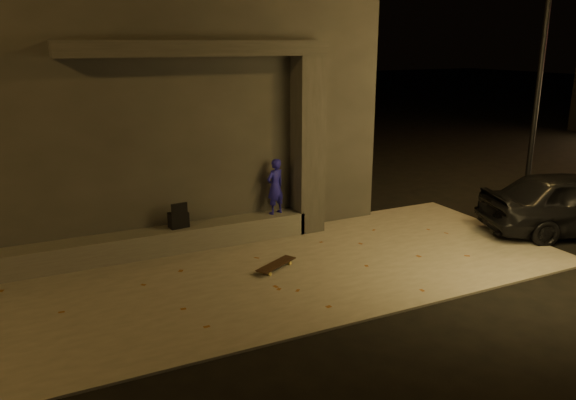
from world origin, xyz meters
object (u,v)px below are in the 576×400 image
column (308,146)px  skateboarder (275,186)px  skateboard (276,265)px  backpack (178,219)px

column → skateboarder: size_ratio=3.15×
skateboarder → skateboard: size_ratio=1.28×
skateboarder → backpack: 2.07m
column → backpack: size_ratio=7.20×
skateboarder → backpack: skateboarder is taller
column → skateboard: bearing=-131.7°
backpack → skateboard: (1.25, -1.69, -0.54)m
column → skateboarder: bearing=180.0°
column → backpack: (-2.76, 0.00, -1.18)m
backpack → skateboard: backpack is taller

